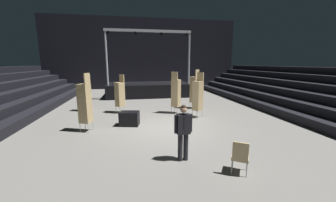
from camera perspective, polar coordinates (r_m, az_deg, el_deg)
The scene contains 13 objects.
ground_plane at distance 9.27m, azimuth -0.77°, elevation -8.09°, with size 22.00×30.00×0.10m, color slate.
arena_end_wall at distance 23.70m, azimuth -7.06°, elevation 13.39°, with size 22.00×0.30×8.00m, color black.
bleacher_bank_right at distance 14.13m, azimuth 36.01°, elevation 2.27°, with size 4.50×24.00×2.70m.
stage_riser at distance 18.13m, azimuth -5.71°, elevation 3.56°, with size 7.25×3.46×5.59m.
man_with_tie at distance 6.02m, azimuth 4.46°, elevation -8.24°, with size 0.57×0.26×1.76m.
chair_stack_front_left at distance 13.26m, azimuth -23.09°, elevation 1.83°, with size 0.56×0.56×2.14m.
chair_stack_front_right at distance 10.89m, azimuth 8.63°, elevation 1.67°, with size 0.61×0.61×2.48m.
chair_stack_mid_left at distance 9.23m, azimuth -22.96°, elevation -0.51°, with size 0.57×0.57×2.56m.
chair_stack_mid_right at distance 11.68m, azimuth 2.31°, elevation 2.41°, with size 0.62×0.62×2.48m.
chair_stack_mid_centre at distance 12.12m, azimuth -13.78°, elevation 2.01°, with size 0.62×0.62×2.31m.
chair_stack_rear_left at distance 13.05m, azimuth 7.62°, elevation 3.42°, with size 0.62×0.62×2.56m.
equipment_road_case at distance 9.70m, azimuth -11.11°, elevation -5.02°, with size 0.90×0.60×0.68m, color black.
loose_chair_near_man at distance 5.83m, azimuth 20.19°, elevation -14.54°, with size 0.61×0.61×0.95m.
Camera 1 is at (-1.46, -8.63, 2.98)m, focal length 21.03 mm.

